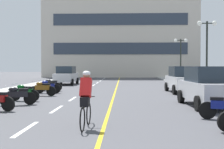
# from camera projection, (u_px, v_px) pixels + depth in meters

# --- Properties ---
(ground_plane) EXTENTS (140.00, 140.00, 0.00)m
(ground_plane) POSITION_uv_depth(u_px,v_px,m) (113.00, 89.00, 23.61)
(ground_plane) COLOR #47474C
(curb_left) EXTENTS (2.40, 72.00, 0.12)m
(curb_left) POSITION_uv_depth(u_px,v_px,m) (34.00, 86.00, 26.87)
(curb_left) COLOR #A8A8A3
(curb_left) RESTS_ON ground
(curb_right) EXTENTS (2.40, 72.00, 0.12)m
(curb_right) POSITION_uv_depth(u_px,v_px,m) (196.00, 86.00, 26.33)
(curb_right) COLOR #A8A8A3
(curb_right) RESTS_ON ground
(lane_dash_1) EXTENTS (0.14, 2.20, 0.01)m
(lane_dash_1) POSITION_uv_depth(u_px,v_px,m) (26.00, 129.00, 8.70)
(lane_dash_1) COLOR silver
(lane_dash_1) RESTS_ON ground
(lane_dash_2) EXTENTS (0.14, 2.20, 0.01)m
(lane_dash_2) POSITION_uv_depth(u_px,v_px,m) (57.00, 109.00, 12.70)
(lane_dash_2) COLOR silver
(lane_dash_2) RESTS_ON ground
(lane_dash_3) EXTENTS (0.14, 2.20, 0.01)m
(lane_dash_3) POSITION_uv_depth(u_px,v_px,m) (73.00, 99.00, 16.69)
(lane_dash_3) COLOR silver
(lane_dash_3) RESTS_ON ground
(lane_dash_4) EXTENTS (0.14, 2.20, 0.01)m
(lane_dash_4) POSITION_uv_depth(u_px,v_px,m) (82.00, 93.00, 20.69)
(lane_dash_4) COLOR silver
(lane_dash_4) RESTS_ON ground
(lane_dash_5) EXTENTS (0.14, 2.20, 0.01)m
(lane_dash_5) POSITION_uv_depth(u_px,v_px,m) (89.00, 88.00, 24.68)
(lane_dash_5) COLOR silver
(lane_dash_5) RESTS_ON ground
(lane_dash_6) EXTENTS (0.14, 2.20, 0.01)m
(lane_dash_6) POSITION_uv_depth(u_px,v_px,m) (94.00, 85.00, 28.68)
(lane_dash_6) COLOR silver
(lane_dash_6) RESTS_ON ground
(lane_dash_7) EXTENTS (0.14, 2.20, 0.01)m
(lane_dash_7) POSITION_uv_depth(u_px,v_px,m) (97.00, 83.00, 32.67)
(lane_dash_7) COLOR silver
(lane_dash_7) RESTS_ON ground
(lane_dash_8) EXTENTS (0.14, 2.20, 0.01)m
(lane_dash_8) POSITION_uv_depth(u_px,v_px,m) (100.00, 81.00, 36.67)
(lane_dash_8) COLOR silver
(lane_dash_8) RESTS_ON ground
(lane_dash_9) EXTENTS (0.14, 2.20, 0.01)m
(lane_dash_9) POSITION_uv_depth(u_px,v_px,m) (102.00, 80.00, 40.67)
(lane_dash_9) COLOR silver
(lane_dash_9) RESTS_ON ground
(lane_dash_10) EXTENTS (0.14, 2.20, 0.01)m
(lane_dash_10) POSITION_uv_depth(u_px,v_px,m) (104.00, 78.00, 44.66)
(lane_dash_10) COLOR silver
(lane_dash_10) RESTS_ON ground
(lane_dash_11) EXTENTS (0.14, 2.20, 0.01)m
(lane_dash_11) POSITION_uv_depth(u_px,v_px,m) (106.00, 77.00, 48.66)
(lane_dash_11) COLOR silver
(lane_dash_11) RESTS_ON ground
(centre_line_yellow) EXTENTS (0.12, 66.00, 0.01)m
(centre_line_yellow) POSITION_uv_depth(u_px,v_px,m) (117.00, 87.00, 26.60)
(centre_line_yellow) COLOR gold
(centre_line_yellow) RESTS_ON ground
(office_building) EXTENTS (25.31, 8.33, 15.40)m
(office_building) POSITION_uv_depth(u_px,v_px,m) (120.00, 32.00, 51.46)
(office_building) COLOR beige
(office_building) RESTS_ON ground
(street_lamp_mid) EXTENTS (1.46, 0.36, 5.07)m
(street_lamp_mid) POSITION_uv_depth(u_px,v_px,m) (207.00, 39.00, 22.21)
(street_lamp_mid) COLOR black
(street_lamp_mid) RESTS_ON curb_right
(street_lamp_far) EXTENTS (1.46, 0.36, 4.69)m
(street_lamp_far) POSITION_uv_depth(u_px,v_px,m) (181.00, 50.00, 32.59)
(street_lamp_far) COLOR black
(street_lamp_far) RESTS_ON curb_right
(parked_car_near) EXTENTS (2.13, 4.30, 1.82)m
(parked_car_near) POSITION_uv_depth(u_px,v_px,m) (208.00, 86.00, 13.51)
(parked_car_near) COLOR black
(parked_car_near) RESTS_ON ground
(parked_car_mid) EXTENTS (2.04, 4.26, 1.82)m
(parked_car_mid) POSITION_uv_depth(u_px,v_px,m) (183.00, 79.00, 20.57)
(parked_car_mid) COLOR black
(parked_car_mid) RESTS_ON ground
(parked_car_far) EXTENTS (1.99, 4.23, 1.82)m
(parked_car_far) POSITION_uv_depth(u_px,v_px,m) (66.00, 75.00, 29.66)
(parked_car_far) COLOR black
(parked_car_far) RESTS_ON ground
(motorcycle_5) EXTENTS (1.64, 0.80, 0.92)m
(motorcycle_5) POSITION_uv_depth(u_px,v_px,m) (18.00, 95.00, 14.01)
(motorcycle_5) COLOR black
(motorcycle_5) RESTS_ON ground
(motorcycle_6) EXTENTS (1.68, 0.65, 0.92)m
(motorcycle_6) POSITION_uv_depth(u_px,v_px,m) (24.00, 92.00, 15.65)
(motorcycle_6) COLOR black
(motorcycle_6) RESTS_ON ground
(motorcycle_7) EXTENTS (1.70, 0.60, 0.92)m
(motorcycle_7) POSITION_uv_depth(u_px,v_px,m) (42.00, 88.00, 18.36)
(motorcycle_7) COLOR black
(motorcycle_7) RESTS_ON ground
(motorcycle_8) EXTENTS (1.70, 0.60, 0.92)m
(motorcycle_8) POSITION_uv_depth(u_px,v_px,m) (48.00, 86.00, 20.09)
(motorcycle_8) COLOR black
(motorcycle_8) RESTS_ON ground
(motorcycle_9) EXTENTS (1.70, 0.60, 0.92)m
(motorcycle_9) POSITION_uv_depth(u_px,v_px,m) (51.00, 85.00, 21.98)
(motorcycle_9) COLOR black
(motorcycle_9) RESTS_ON ground
(cyclist_rider) EXTENTS (0.42, 1.77, 1.71)m
(cyclist_rider) POSITION_uv_depth(u_px,v_px,m) (86.00, 98.00, 8.87)
(cyclist_rider) COLOR black
(cyclist_rider) RESTS_ON ground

